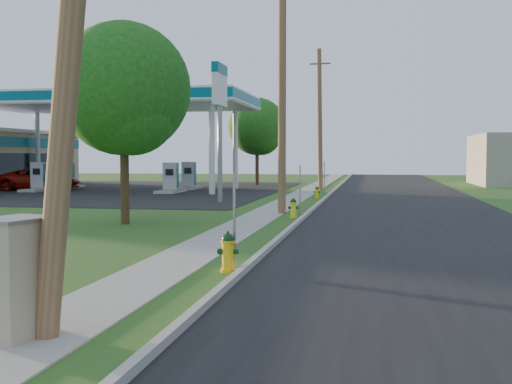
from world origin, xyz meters
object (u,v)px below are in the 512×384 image
at_px(utility_pole_mid, 282,90).
at_px(hydrant_far, 317,192).
at_px(fuel_pump_ne, 171,181).
at_px(utility_cabinet, 16,278).
at_px(utility_pole_far, 320,119).
at_px(tree_lot, 258,129).
at_px(hydrant_near, 228,252).
at_px(fuel_pump_sw, 67,178).
at_px(tree_verge, 126,94).
at_px(fuel_pump_nw, 39,180).
at_px(car_red, 40,179).
at_px(hydrant_mid, 293,208).
at_px(fuel_pump_se, 189,179).
at_px(price_pylon, 220,93).

distance_m(utility_pole_mid, hydrant_far, 10.54).
xyz_separation_m(fuel_pump_ne, utility_cabinet, (8.02, -31.03, 0.07)).
relative_size(utility_pole_far, tree_lot, 1.37).
bearing_deg(utility_pole_far, hydrant_near, -88.60).
distance_m(tree_lot, utility_cabinet, 42.96).
bearing_deg(tree_lot, fuel_pump_sw, -148.88).
height_order(tree_verge, tree_lot, tree_lot).
relative_size(fuel_pump_nw, car_red, 0.60).
bearing_deg(tree_verge, car_red, 125.99).
distance_m(fuel_pump_nw, hydrant_mid, 23.62).
bearing_deg(hydrant_far, fuel_pump_se, 141.51).
distance_m(price_pylon, hydrant_near, 19.70).
height_order(fuel_pump_ne, utility_cabinet, fuel_pump_ne).
bearing_deg(tree_lot, fuel_pump_nw, -137.26).
relative_size(utility_pole_mid, fuel_pump_sw, 3.06).
xyz_separation_m(fuel_pump_ne, hydrant_mid, (9.57, -14.60, -0.35)).
distance_m(hydrant_near, car_red, 33.31).
bearing_deg(utility_pole_mid, tree_lot, 102.47).
bearing_deg(utility_pole_mid, fuel_pump_se, 117.63).
height_order(utility_pole_far, fuel_pump_ne, utility_pole_far).
distance_m(hydrant_near, hydrant_far, 22.43).
distance_m(price_pylon, tree_lot, 19.12).
bearing_deg(hydrant_far, tree_lot, 111.74).
bearing_deg(price_pylon, fuel_pump_sw, 140.60).
distance_m(hydrant_near, hydrant_mid, 11.37).
relative_size(price_pylon, tree_lot, 0.99).
bearing_deg(hydrant_near, car_red, 125.31).
bearing_deg(fuel_pump_ne, hydrant_near, -69.60).
distance_m(tree_verge, tree_lot, 29.37).
height_order(utility_pole_far, car_red, utility_pole_far).
relative_size(utility_pole_far, hydrant_far, 14.03).
xyz_separation_m(fuel_pump_sw, hydrant_mid, (18.57, -18.60, -0.35)).
xyz_separation_m(hydrant_far, utility_cabinet, (-1.47, -27.49, 0.46)).
bearing_deg(price_pylon, car_red, 149.18).
xyz_separation_m(fuel_pump_nw, fuel_pump_sw, (0.00, 4.00, 0.00)).
height_order(fuel_pump_sw, tree_lot, tree_lot).
xyz_separation_m(utility_pole_mid, fuel_pump_ne, (-8.90, 13.00, -4.23)).
bearing_deg(fuel_pump_se, utility_pole_mid, -62.37).
distance_m(utility_pole_far, fuel_pump_se, 9.84).
bearing_deg(fuel_pump_sw, tree_lot, 31.12).
distance_m(utility_pole_mid, fuel_pump_sw, 25.05).
xyz_separation_m(fuel_pump_se, price_pylon, (5.00, -11.50, 4.71)).
height_order(fuel_pump_nw, fuel_pump_se, same).
height_order(fuel_pump_ne, hydrant_mid, fuel_pump_ne).
bearing_deg(car_red, hydrant_far, -119.82).
relative_size(utility_pole_far, hydrant_near, 11.38).
height_order(hydrant_near, utility_cabinet, utility_cabinet).
xyz_separation_m(fuel_pump_ne, price_pylon, (5.00, -7.50, 4.71)).
height_order(fuel_pump_ne, price_pylon, price_pylon).
height_order(utility_pole_far, price_pylon, utility_pole_far).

